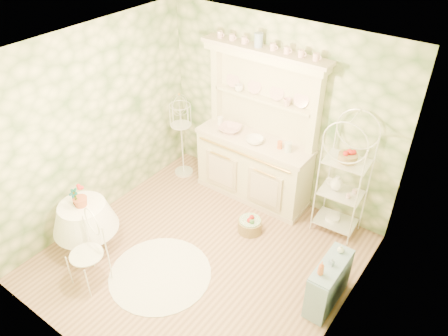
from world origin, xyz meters
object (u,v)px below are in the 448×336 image
Objects in this scene: floor_basket at (250,224)px; kitchen_dresser at (255,130)px; cafe_chair at (86,252)px; birdcage_stand at (182,135)px; side_shelf at (328,283)px; round_table at (86,226)px; bakers_rack at (343,180)px.

kitchen_dresser is at bearing 120.66° from floor_basket.
cafe_chair is 0.69× the size of birdcage_stand.
side_shelf is 3.12m from round_table.
cafe_chair is at bearing -151.62° from side_shelf.
kitchen_dresser is 3.26× the size of side_shelf.
bakers_rack reaches higher than floor_basket.
cafe_chair reaches higher than floor_basket.
birdcage_stand is at bearing 162.44° from floor_basket.
birdcage_stand is at bearing -171.29° from kitchen_dresser.
cafe_chair is 2.51m from birdcage_stand.
round_table is 0.49× the size of birdcage_stand.
bakers_rack is 1.71× the size of cafe_chair.
birdcage_stand is 3.82× the size of floor_basket.
bakers_rack reaches higher than cafe_chair.
floor_basket is at bearing 73.27° from cafe_chair.
side_shelf is (0.44, -1.21, -0.55)m from bakers_rack.
birdcage_stand is at bearing 92.90° from round_table.
birdcage_stand reaches higher than floor_basket.
bakers_rack is 4.47× the size of floor_basket.
cafe_chair reaches higher than side_shelf.
kitchen_dresser is 2.63m from round_table.
kitchen_dresser is 1.40m from bakers_rack.
bakers_rack is at bearing 108.12° from side_shelf.
floor_basket is (1.56, 1.52, -0.23)m from round_table.
side_shelf is at bearing 42.74° from cafe_chair.
birdcage_stand is (-0.10, 2.05, 0.37)m from round_table.
bakers_rack is (1.37, 0.01, -0.29)m from kitchen_dresser.
round_table is 2.08m from birdcage_stand.
kitchen_dresser reaches higher than birdcage_stand.
side_shelf is at bearing -18.29° from birdcage_stand.
birdcage_stand is at bearing 160.04° from side_shelf.
bakers_rack is 1.40m from floor_basket.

